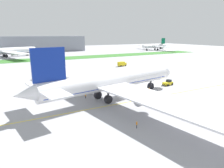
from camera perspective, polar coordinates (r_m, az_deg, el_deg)
ground_plane at (r=65.26m, az=5.16°, el=-4.23°), size 600.00×600.00×0.00m
apron_taxi_line at (r=63.54m, az=6.25°, el=-4.76°), size 280.00×0.36×0.01m
grass_median_strip at (r=177.73m, az=-17.15°, el=6.74°), size 320.00×24.00×0.10m
airliner_foreground at (r=63.33m, az=-0.50°, el=0.71°), size 56.73×91.92×17.06m
pushback_tug at (r=85.29m, az=15.48°, el=0.36°), size 6.10×3.25×2.24m
ground_crew_wingwalker_port at (r=66.01m, az=-7.47°, el=-3.23°), size 0.34×0.52×1.55m
ground_crew_marshaller_front at (r=74.47m, az=10.39°, el=-1.36°), size 0.46×0.44×1.56m
ground_crew_wingwalker_starboard at (r=45.66m, az=6.98°, el=-11.07°), size 0.49×0.50×1.71m
service_truck_baggage_loader at (r=131.53m, az=2.79°, el=5.71°), size 6.38×3.43×2.94m
service_truck_catering_van at (r=92.63m, az=-11.50°, el=2.02°), size 5.92×2.95×3.02m
parked_airliner_far_left at (r=207.54m, az=-27.29°, el=8.33°), size 50.94×82.69×16.71m
parked_airliner_far_centre at (r=272.31m, az=12.06°, el=10.39°), size 44.09×69.66×15.13m
terminal_building at (r=253.28m, az=-18.83°, el=10.61°), size 95.74×20.00×18.00m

